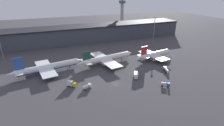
{
  "coord_description": "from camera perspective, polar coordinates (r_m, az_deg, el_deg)",
  "views": [
    {
      "loc": [
        -36.65,
        -85.44,
        53.57
      ],
      "look_at": [
        5.17,
        18.81,
        6.0
      ],
      "focal_mm": 28.0,
      "sensor_mm": 36.0,
      "label": 1
    }
  ],
  "objects": [
    {
      "name": "lamp_post_1",
      "position": [
        196.69,
        13.67,
        11.61
      ],
      "size": [
        1.8,
        1.8,
        27.04
      ],
      "color": "slate",
      "rests_on": "ground"
    },
    {
      "name": "service_vehicle_1",
      "position": [
        128.25,
        17.28,
        -2.06
      ],
      "size": [
        4.53,
        7.75,
        2.69
      ],
      "rotation": [
        0.0,
        0.0,
        1.23
      ],
      "color": "white",
      "rests_on": "ground"
    },
    {
      "name": "service_vehicle_4",
      "position": [
        114.92,
        7.79,
        -3.89
      ],
      "size": [
        5.64,
        7.79,
        3.82
      ],
      "rotation": [
        0.0,
        0.0,
        1.09
      ],
      "color": "#9EA3A8",
      "rests_on": "ground"
    },
    {
      "name": "service_vehicle_2",
      "position": [
        106.71,
        -13.12,
        -6.57
      ],
      "size": [
        5.22,
        5.38,
        3.8
      ],
      "rotation": [
        0.0,
        0.0,
        -0.82
      ],
      "color": "gold",
      "rests_on": "ground"
    },
    {
      "name": "airplane_2",
      "position": [
        147.92,
        13.77,
        2.66
      ],
      "size": [
        37.83,
        28.27,
        12.91
      ],
      "rotation": [
        0.0,
        0.0,
        0.16
      ],
      "color": "silver",
      "rests_on": "ground"
    },
    {
      "name": "ground",
      "position": [
        107.3,
        1.18,
        -7.0
      ],
      "size": [
        600.0,
        600.0,
        0.0
      ],
      "primitive_type": "plane",
      "color": "#423F44"
    },
    {
      "name": "service_vehicle_3",
      "position": [
        109.1,
        16.99,
        -6.63
      ],
      "size": [
        5.33,
        4.47,
        2.64
      ],
      "rotation": [
        0.0,
        0.0,
        -0.58
      ],
      "color": "#195199",
      "rests_on": "ground"
    },
    {
      "name": "terminal_building",
      "position": [
        195.77,
        -10.62,
        9.32
      ],
      "size": [
        240.79,
        27.17,
        17.35
      ],
      "color": "#3D424C",
      "rests_on": "ground"
    },
    {
      "name": "control_tower",
      "position": [
        255.7,
        3.3,
        16.44
      ],
      "size": [
        9.0,
        9.0,
        42.54
      ],
      "color": "#99999E",
      "rests_on": "ground"
    },
    {
      "name": "airplane_1",
      "position": [
        135.57,
        -1.82,
        1.44
      ],
      "size": [
        48.86,
        38.15,
        12.48
      ],
      "rotation": [
        0.0,
        0.0,
        0.16
      ],
      "color": "white",
      "rests_on": "ground"
    },
    {
      "name": "service_vehicle_0",
      "position": [
        102.94,
        -8.18,
        -7.65
      ],
      "size": [
        5.75,
        3.72,
        2.67
      ],
      "rotation": [
        0.0,
        0.0,
        0.35
      ],
      "color": "white",
      "rests_on": "ground"
    },
    {
      "name": "airplane_0",
      "position": [
        128.38,
        -20.24,
        -1.35
      ],
      "size": [
        50.39,
        32.91,
        14.31
      ],
      "rotation": [
        0.0,
        0.0,
        0.16
      ],
      "color": "white",
      "rests_on": "ground"
    }
  ]
}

